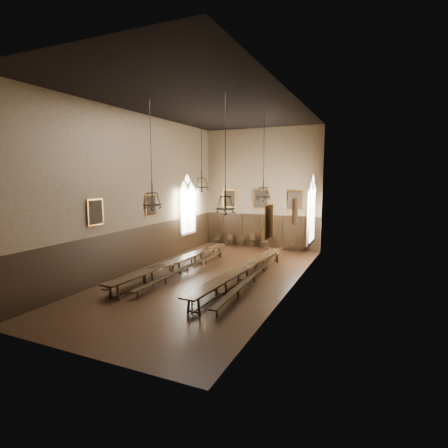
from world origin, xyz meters
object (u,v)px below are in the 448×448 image
Objects in this scene: chandelier_back_right at (263,191)px; chair_5 at (278,246)px; chair_3 at (251,243)px; chair_4 at (264,245)px; bench_left_inner at (188,269)px; bench_right_outer at (254,276)px; chair_1 at (230,242)px; bench_right_inner at (233,275)px; chair_2 at (241,243)px; table_right at (243,275)px; bench_left_outer at (170,267)px; chandelier_front_left at (152,198)px; chandelier_back_left at (202,182)px; table_left at (176,267)px; chair_0 at (217,241)px; chair_6 at (293,247)px; chandelier_front_right at (225,201)px; chair_7 at (306,248)px.

chair_5 is at bearing 96.01° from chandelier_back_right.
chair_3 is 1.00× the size of chair_4.
bench_right_outer reaches higher than bench_left_inner.
chair_1 is 2.80m from chair_4.
bench_left_inner is at bearing 179.03° from bench_right_inner.
table_right is at bearing -71.44° from chair_2.
bench_left_outer is 5.07m from bench_right_outer.
chair_4 reaches higher than bench_left_inner.
chandelier_front_left is at bearing -147.48° from bench_right_outer.
chair_3 is 7.60m from chandelier_back_right.
chandelier_back_left is (-4.20, 2.27, 4.75)m from bench_right_outer.
chair_1 is at bearing -178.88° from chair_5.
bench_right_outer is 9.61m from chair_1.
bench_right_inner is 1.82× the size of chandelier_front_left.
chandelier_back_left is at bearing -93.53° from chair_3.
chandelier_back_left reaches higher than chair_5.
chandelier_front_left reaches higher than chair_3.
chair_3 reaches higher than table_left.
chair_3 reaches higher than chair_2.
table_right reaches higher than bench_left_outer.
bench_right_outer is (5.07, 0.06, 0.01)m from bench_left_outer.
chair_4 reaches higher than chair_0.
chair_6 is 0.22× the size of chandelier_back_left.
chair_5 is at bearing -2.97° from chair_2.
chandelier_front_left is (-3.83, -5.41, -0.20)m from chandelier_back_right.
chandelier_front_right is at bearing -70.25° from chair_3.
chair_3 reaches higher than bench_right_inner.
bench_right_outer is 12.22× the size of chair_0.
table_right is 0.58m from bench_right_outer.
table_right is 1.04× the size of bench_left_outer.
chandelier_front_right reaches higher than bench_right_inner.
chair_2 is (0.54, 8.62, -0.11)m from table_left.
chair_3 is 0.99× the size of chair_5.
chandelier_front_right reaches higher than bench_right_outer.
table_left is 5.89m from chandelier_front_right.
chandelier_back_left reaches higher than table_right.
chair_6 is at bearing 89.30° from bench_right_outer.
chair_1 is 0.96× the size of chair_7.
chair_0 is 0.98× the size of chair_1.
table_left is 11.89× the size of chair_0.
chair_4 is (2.96, 8.34, 0.02)m from bench_left_outer.
chair_7 reaches higher than chair_0.
chair_6 is 0.19× the size of chandelier_back_right.
chair_1 is at bearing 112.19° from chandelier_front_right.
chair_6 is at bearing 2.29° from chair_4.
table_right is 4.43m from chandelier_front_right.
chair_6 reaches higher than table_left.
chair_4 reaches higher than table_left.
bench_right_inner is 8.91× the size of chair_5.
chair_3 reaches higher than bench_left_inner.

